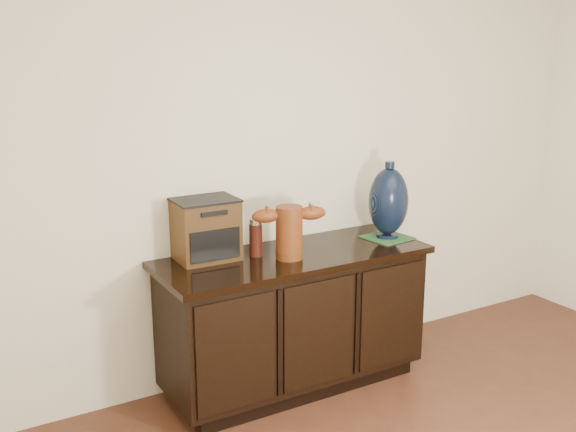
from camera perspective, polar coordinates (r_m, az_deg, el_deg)
sideboard at (r=3.66m, az=0.48°, el=-8.70°), size 1.46×0.56×0.75m
terracotta_vessel at (r=3.42m, az=0.10°, el=-1.13°), size 0.39×0.17×0.27m
tv_radio at (r=3.44m, az=-6.99°, el=-1.10°), size 0.32×0.26×0.32m
green_mat at (r=3.85m, az=8.38°, el=-1.81°), size 0.26×0.26×0.01m
lamp_base at (r=3.80m, az=8.50°, el=1.21°), size 0.25×0.25×0.43m
spray_can at (r=3.48m, az=-2.74°, el=-1.85°), size 0.07×0.07×0.20m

